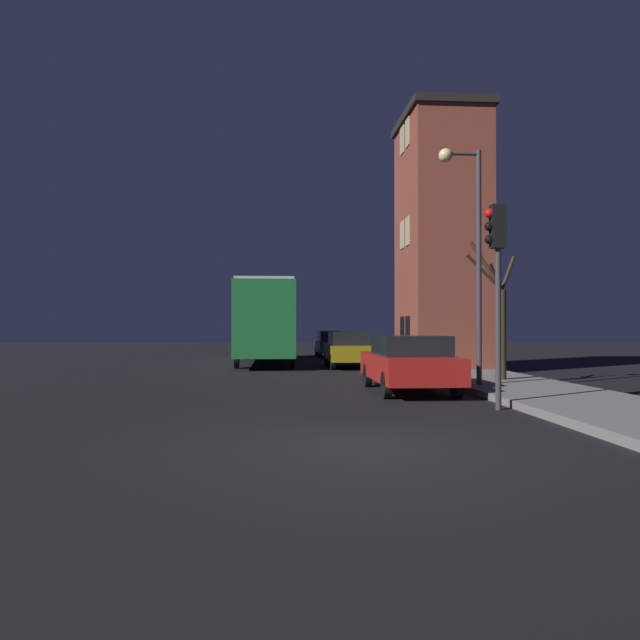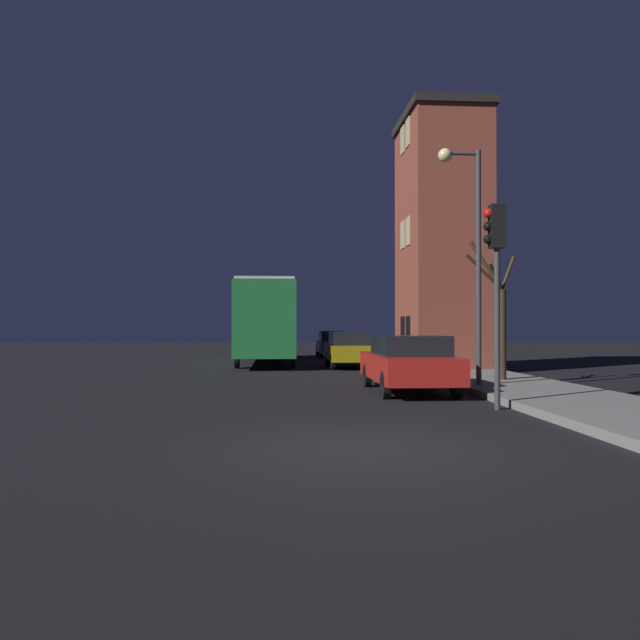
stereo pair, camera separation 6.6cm
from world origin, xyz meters
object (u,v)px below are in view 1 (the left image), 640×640
object	(u,v)px
streetlamp	(469,231)
car_mid_lane	(349,349)
bus	(266,317)
traffic_light	(497,262)
car_far_lane	(333,343)
bare_tree	(499,319)
car_near_lane	(409,362)

from	to	relation	value
streetlamp	car_mid_lane	size ratio (longest dim) A/B	1.50
bus	traffic_light	bearing A→B (deg)	-73.58
bus	car_mid_lane	bearing A→B (deg)	-44.78
streetlamp	car_far_lane	world-z (taller)	streetlamp
bare_tree	car_mid_lane	size ratio (longest dim) A/B	0.97
streetlamp	bus	distance (m)	14.42
car_near_lane	bus	bearing A→B (deg)	106.33
traffic_light	car_near_lane	size ratio (longest dim) A/B	0.92
streetlamp	car_near_lane	bearing A→B (deg)	-174.33
bare_tree	car_near_lane	world-z (taller)	bare_tree
bus	car_near_lane	size ratio (longest dim) A/B	2.45
car_far_lane	bare_tree	bearing A→B (deg)	-79.43
bus	car_far_lane	world-z (taller)	bus
streetlamp	car_mid_lane	distance (m)	10.45
streetlamp	car_far_lane	size ratio (longest dim) A/B	1.38
car_mid_lane	streetlamp	bearing A→B (deg)	-78.06
bus	car_near_lane	bearing A→B (deg)	-73.67
car_mid_lane	car_far_lane	bearing A→B (deg)	88.78
traffic_light	streetlamp	bearing A→B (deg)	80.82
traffic_light	car_near_lane	distance (m)	4.33
traffic_light	car_far_lane	distance (m)	22.92
bus	car_mid_lane	distance (m)	5.15
car_near_lane	car_far_lane	size ratio (longest dim) A/B	1.01
bare_tree	car_near_lane	distance (m)	3.74
car_near_lane	car_mid_lane	size ratio (longest dim) A/B	1.10
bare_tree	streetlamp	bearing A→B (deg)	-131.65
car_near_lane	car_far_lane	world-z (taller)	car_near_lane
car_mid_lane	car_far_lane	xyz separation A→B (m)	(0.20, 9.43, -0.03)
traffic_light	car_far_lane	bearing A→B (deg)	93.12
streetlamp	bus	world-z (taller)	streetlamp
traffic_light	car_near_lane	bearing A→B (deg)	106.75
streetlamp	bare_tree	distance (m)	3.15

